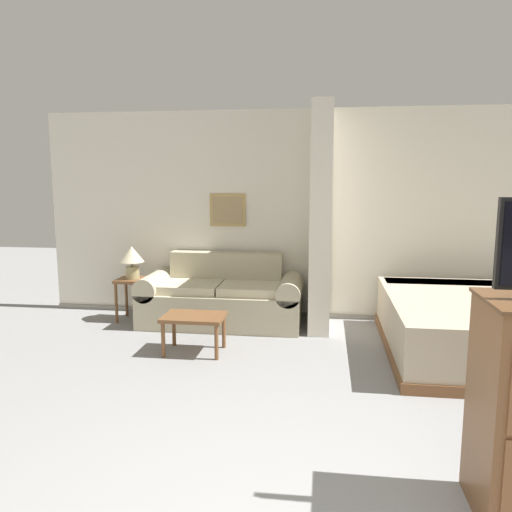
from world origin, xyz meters
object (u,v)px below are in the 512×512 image
Objects in this scene: couch at (222,298)px; coffee_table at (194,320)px; bed at (479,326)px; table_lamp at (132,258)px.

couch is 3.15× the size of coffee_table.
table_lamp is at bearing 169.63° from bed.
coffee_table is at bearing -173.08° from bed.
table_lamp is at bearing 135.05° from coffee_table.
coffee_table is 0.28× the size of bed.
coffee_table is 2.87m from bed.
table_lamp is 0.18× the size of bed.
couch reaches higher than coffee_table.
couch is 0.89× the size of bed.
coffee_table is 1.57m from table_lamp.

